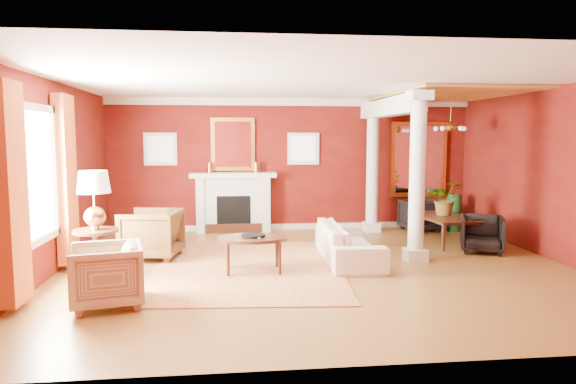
{
  "coord_description": "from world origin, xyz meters",
  "views": [
    {
      "loc": [
        -1.34,
        -7.82,
        2.05
      ],
      "look_at": [
        -0.41,
        0.56,
        1.15
      ],
      "focal_mm": 32.0,
      "sensor_mm": 36.0,
      "label": 1
    }
  ],
  "objects": [
    {
      "name": "ground",
      "position": [
        0.0,
        0.0,
        0.0
      ],
      "size": [
        8.0,
        8.0,
        0.0
      ],
      "primitive_type": "plane",
      "color": "brown",
      "rests_on": "ground"
    },
    {
      "name": "room_shell",
      "position": [
        0.0,
        0.0,
        2.02
      ],
      "size": [
        8.04,
        7.04,
        2.92
      ],
      "color": "#61160D",
      "rests_on": "ground"
    },
    {
      "name": "fireplace",
      "position": [
        -1.3,
        3.32,
        0.65
      ],
      "size": [
        1.85,
        0.42,
        1.29
      ],
      "color": "silver",
      "rests_on": "ground"
    },
    {
      "name": "overmantel_mirror",
      "position": [
        -1.3,
        3.45,
        1.9
      ],
      "size": [
        0.95,
        0.07,
        1.15
      ],
      "color": "gold",
      "rests_on": "fireplace"
    },
    {
      "name": "flank_window_left",
      "position": [
        -2.85,
        3.46,
        1.8
      ],
      "size": [
        0.7,
        0.07,
        0.7
      ],
      "color": "silver",
      "rests_on": "room_shell"
    },
    {
      "name": "flank_window_right",
      "position": [
        0.25,
        3.46,
        1.8
      ],
      "size": [
        0.7,
        0.07,
        0.7
      ],
      "color": "silver",
      "rests_on": "room_shell"
    },
    {
      "name": "left_window",
      "position": [
        -3.89,
        -0.6,
        1.42
      ],
      "size": [
        0.21,
        2.55,
        2.6
      ],
      "color": "white",
      "rests_on": "room_shell"
    },
    {
      "name": "column_front",
      "position": [
        1.7,
        0.3,
        1.43
      ],
      "size": [
        0.36,
        0.36,
        2.8
      ],
      "color": "silver",
      "rests_on": "ground"
    },
    {
      "name": "column_back",
      "position": [
        1.7,
        3.0,
        1.43
      ],
      "size": [
        0.36,
        0.36,
        2.8
      ],
      "color": "silver",
      "rests_on": "ground"
    },
    {
      "name": "header_beam",
      "position": [
        1.7,
        1.9,
        2.62
      ],
      "size": [
        0.3,
        3.2,
        0.32
      ],
      "primitive_type": "cube",
      "color": "silver",
      "rests_on": "column_front"
    },
    {
      "name": "amber_ceiling",
      "position": [
        2.85,
        1.75,
        2.87
      ],
      "size": [
        2.3,
        3.4,
        0.04
      ],
      "primitive_type": "cube",
      "color": "gold",
      "rests_on": "room_shell"
    },
    {
      "name": "dining_mirror",
      "position": [
        2.9,
        3.45,
        1.55
      ],
      "size": [
        1.3,
        0.07,
        1.7
      ],
      "color": "gold",
      "rests_on": "room_shell"
    },
    {
      "name": "chandelier",
      "position": [
        2.9,
        1.8,
        2.25
      ],
      "size": [
        0.6,
        0.62,
        0.75
      ],
      "color": "#BB8A3A",
      "rests_on": "room_shell"
    },
    {
      "name": "crown_trim",
      "position": [
        0.0,
        3.46,
        2.82
      ],
      "size": [
        8.0,
        0.08,
        0.16
      ],
      "primitive_type": "cube",
      "color": "silver",
      "rests_on": "room_shell"
    },
    {
      "name": "base_trim",
      "position": [
        0.0,
        3.46,
        0.06
      ],
      "size": [
        8.0,
        0.08,
        0.12
      ],
      "primitive_type": "cube",
      "color": "silver",
      "rests_on": "ground"
    },
    {
      "name": "rug",
      "position": [
        -1.09,
        0.12,
        0.01
      ],
      "size": [
        3.19,
        4.07,
        0.02
      ],
      "primitive_type": "cube",
      "rotation": [
        0.0,
        0.0,
        -0.08
      ],
      "color": "maroon",
      "rests_on": "ground"
    },
    {
      "name": "sofa",
      "position": [
        0.59,
        0.41,
        0.41
      ],
      "size": [
        0.68,
        2.13,
        0.83
      ],
      "primitive_type": "imported",
      "rotation": [
        0.0,
        0.0,
        1.54
      ],
      "color": "silver",
      "rests_on": "ground"
    },
    {
      "name": "armchair_leopard",
      "position": [
        -2.7,
        0.94,
        0.46
      ],
      "size": [
        0.99,
        1.03,
        0.93
      ],
      "primitive_type": "imported",
      "rotation": [
        0.0,
        0.0,
        -1.74
      ],
      "color": "black",
      "rests_on": "ground"
    },
    {
      "name": "armchair_stripe",
      "position": [
        -2.86,
        -1.53,
        0.42
      ],
      "size": [
        0.93,
        0.97,
        0.84
      ],
      "primitive_type": "imported",
      "rotation": [
        0.0,
        0.0,
        -1.35
      ],
      "color": "tan",
      "rests_on": "ground"
    },
    {
      "name": "coffee_table",
      "position": [
        -1.02,
        -0.15,
        0.5
      ],
      "size": [
        1.09,
        1.09,
        0.55
      ],
      "rotation": [
        0.0,
        0.0,
        0.31
      ],
      "color": "#33180E",
      "rests_on": "ground"
    },
    {
      "name": "coffee_book",
      "position": [
        -1.09,
        -0.18,
        0.67
      ],
      "size": [
        0.18,
        0.04,
        0.25
      ],
      "primitive_type": "imported",
      "rotation": [
        0.0,
        0.0,
        -0.12
      ],
      "color": "#33180E",
      "rests_on": "coffee_table"
    },
    {
      "name": "side_table",
      "position": [
        -3.28,
        -0.33,
        1.07
      ],
      "size": [
        0.63,
        0.63,
        1.58
      ],
      "rotation": [
        0.0,
        0.0,
        -0.24
      ],
      "color": "#33180E",
      "rests_on": "ground"
    },
    {
      "name": "dining_table",
      "position": [
        2.78,
        1.63,
        0.43
      ],
      "size": [
        0.65,
        1.56,
        0.85
      ],
      "primitive_type": "imported",
      "rotation": [
        0.0,
        0.0,
        1.64
      ],
      "color": "#33180E",
      "rests_on": "ground"
    },
    {
      "name": "dining_chair_near",
      "position": [
        3.11,
        0.78,
        0.36
      ],
      "size": [
        0.91,
        0.89,
        0.73
      ],
      "primitive_type": "imported",
      "rotation": [
        0.0,
        0.0,
        -0.4
      ],
      "color": "black",
      "rests_on": "ground"
    },
    {
      "name": "dining_chair_far",
      "position": [
        2.78,
        2.95,
        0.38
      ],
      "size": [
        0.83,
        0.79,
        0.76
      ],
      "primitive_type": "imported",
      "rotation": [
        0.0,
        0.0,
        3.29
      ],
      "color": "black",
      "rests_on": "ground"
    },
    {
      "name": "green_urn",
      "position": [
        3.5,
        2.83,
        0.32
      ],
      "size": [
        0.34,
        0.34,
        0.82
      ],
      "color": "#15431C",
      "rests_on": "ground"
    },
    {
      "name": "potted_plant",
      "position": [
        2.8,
        1.7,
        1.11
      ],
      "size": [
        0.66,
        0.71,
        0.51
      ],
      "primitive_type": "imported",
      "rotation": [
        0.0,
        0.0,
        -0.11
      ],
      "color": "#26591E",
      "rests_on": "dining_table"
    }
  ]
}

